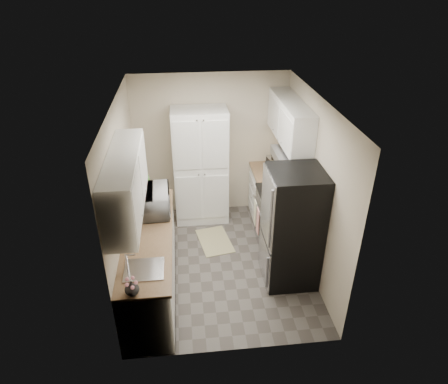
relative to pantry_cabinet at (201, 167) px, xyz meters
The scene contains 16 objects.
ground 1.66m from the pantry_cabinet, 81.35° to the right, with size 3.20×3.20×0.00m, color #56514C.
room_shell 1.48m from the pantry_cabinet, 82.18° to the right, with size 2.64×3.24×2.52m.
pantry_cabinet is the anchor object (origin of this frame).
base_cabinet_left 2.00m from the pantry_cabinet, 114.36° to the right, with size 0.60×2.30×0.88m, color white.
countertop_left 1.92m from the pantry_cabinet, 114.36° to the right, with size 0.63×2.33×0.04m, color #846647.
base_cabinet_right 1.32m from the pantry_cabinet, ahead, with size 0.60×0.80×0.88m, color white.
countertop_right 1.20m from the pantry_cabinet, ahead, with size 0.63×0.83×0.04m, color #846647.
electric_range 1.58m from the pantry_cabinet, 38.22° to the right, with size 0.71×0.78×1.13m.
refrigerator 2.07m from the pantry_cabinet, 56.54° to the right, with size 0.70×0.72×1.70m, color #B7B7BC.
microwave 1.41m from the pantry_cabinet, 120.27° to the right, with size 0.62×0.42×0.34m, color silver.
wine_bottle 1.28m from the pantry_cabinet, 134.16° to the right, with size 0.07×0.07×0.26m, color black.
flower_vase 2.97m from the pantry_cabinet, 107.35° to the right, with size 0.15×0.15×0.16m, color silver.
cutting_board 1.11m from the pantry_cabinet, 136.13° to the right, with size 0.02×0.24×0.30m, color #4B9835.
toaster_oven 1.29m from the pantry_cabinet, ahead, with size 0.27×0.35×0.20m, color #A5A5A9.
fruit_basket 1.31m from the pantry_cabinet, ahead, with size 0.24×0.24×0.10m, color orange, non-canonical shape.
kitchen_mat 1.26m from the pantry_cabinet, 78.20° to the right, with size 0.48×0.77×0.01m, color tan.
Camera 1 is at (-0.47, -4.75, 3.92)m, focal length 32.00 mm.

